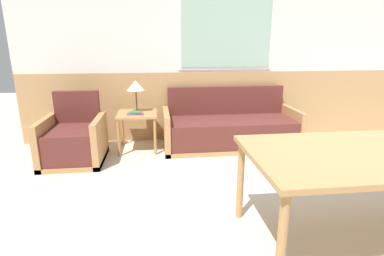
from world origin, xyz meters
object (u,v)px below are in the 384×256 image
at_px(couch, 230,129).
at_px(table_lamp, 136,86).
at_px(armchair, 74,141).
at_px(dining_table, 377,159).
at_px(side_table, 137,119).

height_order(couch, table_lamp, table_lamp).
relative_size(armchair, table_lamp, 1.96).
bearing_deg(table_lamp, dining_table, -52.52).
xyz_separation_m(couch, armchair, (-2.20, -0.34, 0.01)).
height_order(couch, armchair, armchair).
xyz_separation_m(couch, dining_table, (0.52, -2.38, 0.43)).
bearing_deg(side_table, dining_table, -51.47).
relative_size(couch, dining_table, 1.04).
bearing_deg(dining_table, table_lamp, 127.48).
height_order(armchair, side_table, armchair).
distance_m(couch, dining_table, 2.47).
distance_m(couch, side_table, 1.40).
bearing_deg(side_table, table_lamp, 92.89).
distance_m(armchair, dining_table, 3.42).
bearing_deg(dining_table, armchair, 143.20).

